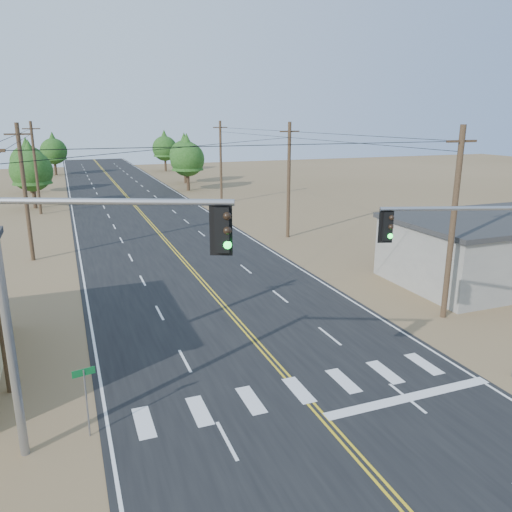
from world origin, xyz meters
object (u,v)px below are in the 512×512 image
signal_mast_left (69,287)px  street_sign (86,391)px  signal_mast_right (487,263)px  building_right (507,249)px

signal_mast_left → street_sign: 4.11m
signal_mast_left → signal_mast_right: bearing=21.7°
building_right → signal_mast_right: 15.64m
signal_mast_left → signal_mast_right: size_ratio=1.15×
street_sign → building_right: bearing=5.2°
building_right → street_sign: bearing=-163.2°
signal_mast_left → signal_mast_right: 15.05m
signal_mast_left → building_right: bearing=42.5°
signal_mast_left → signal_mast_right: (15.03, -0.57, -0.72)m
building_right → street_sign: (-26.80, -8.07, -0.34)m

